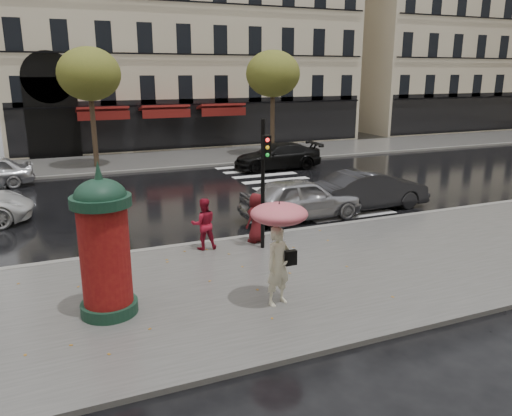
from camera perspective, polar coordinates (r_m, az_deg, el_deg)
name	(u,v)px	position (r m, az deg, el deg)	size (l,w,h in m)	color
ground	(248,279)	(13.33, -0.95, -8.12)	(160.00, 160.00, 0.00)	black
near_sidewalk	(255,284)	(12.88, -0.11, -8.69)	(90.00, 7.00, 0.12)	#474744
far_sidewalk	(130,162)	(31.13, -14.23, 5.12)	(90.00, 6.00, 0.12)	#474744
near_kerb	(212,242)	(15.94, -5.01, -3.92)	(90.00, 0.25, 0.14)	slate
far_kerb	(139,171)	(28.21, -13.26, 4.19)	(90.00, 0.25, 0.14)	slate
zebra_crossing	(289,186)	(24.05, 3.74, 2.54)	(3.60, 11.75, 0.01)	silver
bldg_far_right	(451,10)	(56.86, 21.35, 20.36)	(24.00, 14.00, 22.90)	#B7A88C
tree_far_left	(89,74)	(29.46, -18.53, 14.27)	(3.40, 3.40, 6.64)	#38281C
tree_far_right	(273,74)	(32.33, 1.94, 15.04)	(3.40, 3.40, 6.64)	#38281C
woman_umbrella	(279,237)	(11.15, 2.64, -3.30)	(1.28, 1.28, 2.46)	beige
woman_red	(204,224)	(15.01, -6.01, -1.81)	(0.76, 0.59, 1.57)	maroon
man_burgundy	(256,218)	(15.56, 0.02, -1.11)	(0.76, 0.50, 1.56)	#511013
morris_column	(104,243)	(11.18, -16.97, -3.82)	(1.27, 1.27, 3.43)	#133223
traffic_light	(264,172)	(14.57, 0.91, 4.12)	(0.25, 0.36, 3.88)	black
car_silver	(301,198)	(18.52, 5.19, 1.12)	(1.85, 4.60, 1.57)	#A0A0A5
car_darkgrey	(370,190)	(20.38, 12.95, 2.06)	(1.64, 4.69, 1.55)	black
car_black	(277,156)	(28.24, 2.46, 5.94)	(2.02, 4.96, 1.44)	black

